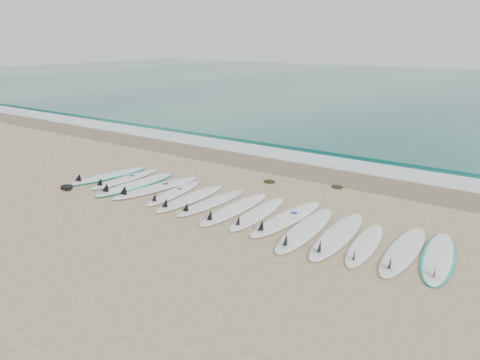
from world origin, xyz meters
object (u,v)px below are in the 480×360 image
Objects in this scene: surfboard_0 at (108,176)px; leash_coil at (67,187)px; surfboard_14 at (438,257)px; surfboard_7 at (233,209)px.

leash_coil is (-0.01, -1.40, -0.00)m from surfboard_0.
surfboard_14 is at bearing 8.36° from surfboard_0.
surfboard_0 reaches higher than leash_coil.
surfboard_7 is (4.77, -0.12, 0.01)m from surfboard_0.
surfboard_14 is (9.44, 0.06, -0.00)m from surfboard_0.
surfboard_7 reaches higher than leash_coil.
surfboard_0 reaches higher than surfboard_14.
leash_coil is at bearing -82.48° from surfboard_0.
surfboard_0 is 1.40m from leash_coil.
surfboard_7 is at bearing 6.54° from surfboard_0.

